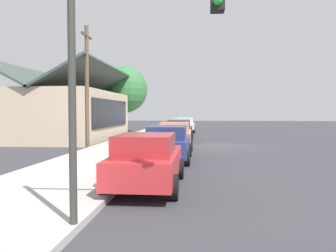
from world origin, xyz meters
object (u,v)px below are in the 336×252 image
at_px(car_charcoal, 179,130).
at_px(shade_tree, 124,90).
at_px(car_cherry, 147,160).
at_px(car_coral, 175,135).
at_px(car_navy, 168,143).
at_px(utility_pole_wooden, 87,84).
at_px(car_seafoam, 181,127).
at_px(traffic_light_main, 129,40).
at_px(fire_hydrant_red, 169,129).
at_px(car_ivory, 185,125).

xyz_separation_m(car_charcoal, shade_tree, (9.74, 6.41, 3.74)).
bearing_deg(car_cherry, car_coral, -0.09).
bearing_deg(car_navy, car_coral, 0.49).
bearing_deg(utility_pole_wooden, car_cherry, -153.40).
bearing_deg(car_navy, car_seafoam, 0.77).
height_order(car_charcoal, car_seafoam, same).
bearing_deg(traffic_light_main, car_seafoam, 0.80).
relative_size(utility_pole_wooden, fire_hydrant_red, 10.56).
relative_size(car_coral, car_charcoal, 0.99).
distance_m(car_charcoal, car_ivory, 10.89).
relative_size(car_charcoal, car_ivory, 1.08).
bearing_deg(car_cherry, shade_tree, 14.27).
distance_m(car_charcoal, car_seafoam, 5.79).
bearing_deg(car_coral, car_charcoal, -0.52).
bearing_deg(car_charcoal, car_seafoam, 2.33).
xyz_separation_m(car_cherry, shade_tree, (25.67, 6.39, 3.74)).
bearing_deg(traffic_light_main, car_charcoal, 0.69).
xyz_separation_m(car_cherry, fire_hydrant_red, (22.89, 1.41, -0.32)).
distance_m(car_coral, traffic_light_main, 14.77).
height_order(car_cherry, car_navy, same).
distance_m(car_cherry, car_charcoal, 15.93).
bearing_deg(traffic_light_main, shade_tree, 12.75).
xyz_separation_m(car_charcoal, car_seafoam, (5.79, 0.12, -0.00)).
relative_size(car_navy, car_ivory, 1.02).
bearing_deg(car_ivory, car_seafoam, 175.57).
height_order(car_cherry, shade_tree, shade_tree).
distance_m(car_seafoam, fire_hydrant_red, 1.78).
relative_size(car_coral, car_seafoam, 1.05).
bearing_deg(utility_pole_wooden, car_charcoal, -46.62).
distance_m(car_charcoal, traffic_light_main, 19.82).
height_order(car_navy, car_seafoam, same).
bearing_deg(shade_tree, car_charcoal, -146.65).
xyz_separation_m(utility_pole_wooden, fire_hydrant_red, (12.09, -4.00, -3.43)).
relative_size(shade_tree, fire_hydrant_red, 9.93).
bearing_deg(fire_hydrant_red, traffic_light_main, -176.43).
relative_size(car_navy, car_charcoal, 0.94).
bearing_deg(fire_hydrant_red, shade_tree, 60.87).
bearing_deg(car_charcoal, car_ivory, 1.19).
bearing_deg(shade_tree, car_ivory, -79.83).
height_order(car_seafoam, utility_pole_wooden, utility_pole_wooden).
bearing_deg(car_charcoal, traffic_light_main, -178.15).
xyz_separation_m(traffic_light_main, utility_pole_wooden, (14.51, 5.66, 0.44)).
distance_m(traffic_light_main, fire_hydrant_red, 26.82).
bearing_deg(car_navy, car_ivory, 0.29).
xyz_separation_m(car_seafoam, traffic_light_main, (-25.43, -0.35, 2.68)).
relative_size(car_navy, traffic_light_main, 0.89).
relative_size(car_seafoam, car_ivory, 1.02).
xyz_separation_m(car_cherry, car_seafoam, (21.72, 0.10, 0.00)).
distance_m(car_cherry, fire_hydrant_red, 22.93).
xyz_separation_m(car_coral, car_ivory, (16.00, 0.06, -0.00)).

